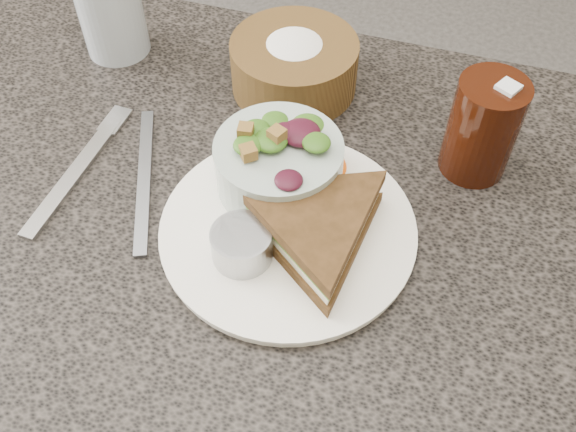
{
  "coord_description": "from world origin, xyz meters",
  "views": [
    {
      "loc": [
        0.18,
        -0.4,
        1.3
      ],
      "look_at": [
        0.06,
        -0.02,
        0.78
      ],
      "focal_mm": 40.0,
      "sensor_mm": 36.0,
      "label": 1
    }
  ],
  "objects_px": {
    "dressing_ramekin": "(242,245)",
    "bread_basket": "(294,58)",
    "dining_table": "(256,361)",
    "water_glass": "(110,8)",
    "salad_bowl": "(279,158)",
    "cola_glass": "(484,124)",
    "dinner_plate": "(288,230)",
    "sandwich": "(315,227)"
  },
  "relations": [
    {
      "from": "salad_bowl",
      "to": "dressing_ramekin",
      "type": "distance_m",
      "value": 0.11
    },
    {
      "from": "dressing_ramekin",
      "to": "water_glass",
      "type": "xyz_separation_m",
      "value": [
        -0.28,
        0.28,
        0.03
      ]
    },
    {
      "from": "water_glass",
      "to": "salad_bowl",
      "type": "bearing_deg",
      "value": -31.48
    },
    {
      "from": "dining_table",
      "to": "cola_glass",
      "type": "xyz_separation_m",
      "value": [
        0.23,
        0.14,
        0.44
      ]
    },
    {
      "from": "dinner_plate",
      "to": "water_glass",
      "type": "bearing_deg",
      "value": 143.72
    },
    {
      "from": "dinner_plate",
      "to": "salad_bowl",
      "type": "height_order",
      "value": "salad_bowl"
    },
    {
      "from": "dinner_plate",
      "to": "cola_glass",
      "type": "distance_m",
      "value": 0.24
    },
    {
      "from": "sandwich",
      "to": "water_glass",
      "type": "xyz_separation_m",
      "value": [
        -0.35,
        0.24,
        0.03
      ]
    },
    {
      "from": "sandwich",
      "to": "dinner_plate",
      "type": "bearing_deg",
      "value": -160.63
    },
    {
      "from": "sandwich",
      "to": "dressing_ramekin",
      "type": "height_order",
      "value": "sandwich"
    },
    {
      "from": "bread_basket",
      "to": "dining_table",
      "type": "bearing_deg",
      "value": -87.78
    },
    {
      "from": "bread_basket",
      "to": "cola_glass",
      "type": "height_order",
      "value": "cola_glass"
    },
    {
      "from": "bread_basket",
      "to": "water_glass",
      "type": "relative_size",
      "value": 1.25
    },
    {
      "from": "dinner_plate",
      "to": "bread_basket",
      "type": "xyz_separation_m",
      "value": [
        -0.07,
        0.23,
        0.04
      ]
    },
    {
      "from": "dressing_ramekin",
      "to": "bread_basket",
      "type": "distance_m",
      "value": 0.28
    },
    {
      "from": "dressing_ramekin",
      "to": "salad_bowl",
      "type": "bearing_deg",
      "value": 87.52
    },
    {
      "from": "cola_glass",
      "to": "water_glass",
      "type": "relative_size",
      "value": 1.03
    },
    {
      "from": "water_glass",
      "to": "dinner_plate",
      "type": "bearing_deg",
      "value": -36.28
    },
    {
      "from": "dinner_plate",
      "to": "water_glass",
      "type": "relative_size",
      "value": 2.1
    },
    {
      "from": "sandwich",
      "to": "bread_basket",
      "type": "distance_m",
      "value": 0.26
    },
    {
      "from": "sandwich",
      "to": "cola_glass",
      "type": "distance_m",
      "value": 0.22
    },
    {
      "from": "dining_table",
      "to": "dinner_plate",
      "type": "height_order",
      "value": "dinner_plate"
    },
    {
      "from": "dinner_plate",
      "to": "sandwich",
      "type": "relative_size",
      "value": 1.45
    },
    {
      "from": "salad_bowl",
      "to": "water_glass",
      "type": "height_order",
      "value": "water_glass"
    },
    {
      "from": "salad_bowl",
      "to": "cola_glass",
      "type": "height_order",
      "value": "cola_glass"
    },
    {
      "from": "salad_bowl",
      "to": "water_glass",
      "type": "bearing_deg",
      "value": 148.52
    },
    {
      "from": "salad_bowl",
      "to": "dining_table",
      "type": "bearing_deg",
      "value": -124.97
    },
    {
      "from": "dressing_ramekin",
      "to": "dinner_plate",
      "type": "bearing_deg",
      "value": 56.15
    },
    {
      "from": "cola_glass",
      "to": "water_glass",
      "type": "height_order",
      "value": "cola_glass"
    },
    {
      "from": "cola_glass",
      "to": "water_glass",
      "type": "distance_m",
      "value": 0.49
    },
    {
      "from": "dining_table",
      "to": "water_glass",
      "type": "bearing_deg",
      "value": 140.08
    },
    {
      "from": "salad_bowl",
      "to": "dinner_plate",
      "type": "bearing_deg",
      "value": -63.16
    },
    {
      "from": "dinner_plate",
      "to": "sandwich",
      "type": "xyz_separation_m",
      "value": [
        0.03,
        -0.01,
        0.03
      ]
    },
    {
      "from": "bread_basket",
      "to": "water_glass",
      "type": "distance_m",
      "value": 0.25
    },
    {
      "from": "dressing_ramekin",
      "to": "bread_basket",
      "type": "bearing_deg",
      "value": 96.61
    },
    {
      "from": "sandwich",
      "to": "water_glass",
      "type": "distance_m",
      "value": 0.42
    },
    {
      "from": "dinner_plate",
      "to": "bread_basket",
      "type": "distance_m",
      "value": 0.24
    },
    {
      "from": "dining_table",
      "to": "dressing_ramekin",
      "type": "bearing_deg",
      "value": -69.41
    },
    {
      "from": "cola_glass",
      "to": "water_glass",
      "type": "xyz_separation_m",
      "value": [
        -0.49,
        0.07,
        -0.0
      ]
    },
    {
      "from": "dining_table",
      "to": "dinner_plate",
      "type": "bearing_deg",
      "value": -14.81
    },
    {
      "from": "salad_bowl",
      "to": "bread_basket",
      "type": "relative_size",
      "value": 0.87
    },
    {
      "from": "dining_table",
      "to": "salad_bowl",
      "type": "distance_m",
      "value": 0.43
    }
  ]
}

